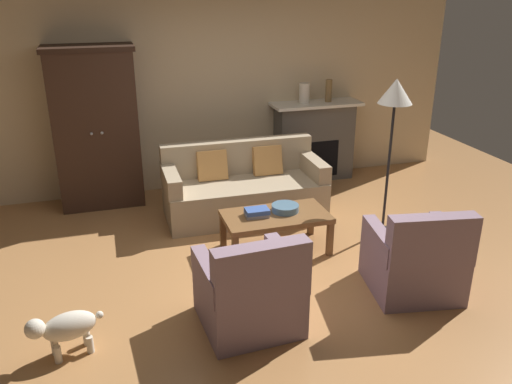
{
  "coord_description": "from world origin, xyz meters",
  "views": [
    {
      "loc": [
        -1.36,
        -4.44,
        2.69
      ],
      "look_at": [
        0.19,
        0.68,
        0.55
      ],
      "focal_mm": 37.21,
      "sensor_mm": 36.0,
      "label": 1
    }
  ],
  "objects_px": {
    "armchair_near_left": "(250,293)",
    "dog": "(65,328)",
    "coffee_table": "(276,219)",
    "mantel_vase_cream": "(304,93)",
    "book_stack": "(257,212)",
    "couch": "(243,189)",
    "armoire": "(96,128)",
    "mantel_vase_bronze": "(329,91)",
    "floor_lamp": "(395,101)",
    "fireplace": "(314,140)",
    "armchair_near_right": "(415,261)",
    "fruit_bowl": "(285,208)"
  },
  "relations": [
    {
      "from": "fireplace",
      "to": "couch",
      "type": "distance_m",
      "value": 1.62
    },
    {
      "from": "book_stack",
      "to": "dog",
      "type": "height_order",
      "value": "book_stack"
    },
    {
      "from": "armchair_near_left",
      "to": "fruit_bowl",
      "type": "bearing_deg",
      "value": 59.12
    },
    {
      "from": "mantel_vase_cream",
      "to": "floor_lamp",
      "type": "xyz_separation_m",
      "value": [
        0.25,
        -1.89,
        0.26
      ]
    },
    {
      "from": "armchair_near_left",
      "to": "floor_lamp",
      "type": "distance_m",
      "value": 2.62
    },
    {
      "from": "coffee_table",
      "to": "armchair_near_left",
      "type": "relative_size",
      "value": 1.25
    },
    {
      "from": "armoire",
      "to": "mantel_vase_bronze",
      "type": "relative_size",
      "value": 6.51
    },
    {
      "from": "armchair_near_left",
      "to": "dog",
      "type": "xyz_separation_m",
      "value": [
        -1.45,
        0.06,
        -0.07
      ]
    },
    {
      "from": "armchair_near_left",
      "to": "mantel_vase_cream",
      "type": "bearing_deg",
      "value": 61.73
    },
    {
      "from": "fruit_bowl",
      "to": "armchair_near_right",
      "type": "xyz_separation_m",
      "value": [
        0.83,
        -1.19,
        -0.14
      ]
    },
    {
      "from": "coffee_table",
      "to": "armchair_near_right",
      "type": "height_order",
      "value": "armchair_near_right"
    },
    {
      "from": "couch",
      "to": "dog",
      "type": "xyz_separation_m",
      "value": [
        -2.02,
        -2.2,
        -0.07
      ]
    },
    {
      "from": "armoire",
      "to": "fireplace",
      "type": "bearing_deg",
      "value": 1.51
    },
    {
      "from": "armchair_near_left",
      "to": "fireplace",
      "type": "bearing_deg",
      "value": 59.4
    },
    {
      "from": "dog",
      "to": "floor_lamp",
      "type": "bearing_deg",
      "value": 19.64
    },
    {
      "from": "armoire",
      "to": "book_stack",
      "type": "bearing_deg",
      "value": -51.2
    },
    {
      "from": "coffee_table",
      "to": "mantel_vase_bronze",
      "type": "relative_size",
      "value": 3.6
    },
    {
      "from": "armchair_near_right",
      "to": "floor_lamp",
      "type": "height_order",
      "value": "floor_lamp"
    },
    {
      "from": "mantel_vase_bronze",
      "to": "armchair_near_right",
      "type": "xyz_separation_m",
      "value": [
        -0.47,
        -3.08,
        -0.96
      ]
    },
    {
      "from": "book_stack",
      "to": "fruit_bowl",
      "type": "bearing_deg",
      "value": 5.71
    },
    {
      "from": "couch",
      "to": "book_stack",
      "type": "bearing_deg",
      "value": -97.76
    },
    {
      "from": "book_stack",
      "to": "dog",
      "type": "distance_m",
      "value": 2.22
    },
    {
      "from": "armoire",
      "to": "dog",
      "type": "xyz_separation_m",
      "value": [
        -0.37,
        -3.04,
        -0.75
      ]
    },
    {
      "from": "couch",
      "to": "coffee_table",
      "type": "height_order",
      "value": "couch"
    },
    {
      "from": "couch",
      "to": "dog",
      "type": "relative_size",
      "value": 3.43
    },
    {
      "from": "armchair_near_left",
      "to": "floor_lamp",
      "type": "relative_size",
      "value": 0.5
    },
    {
      "from": "floor_lamp",
      "to": "fruit_bowl",
      "type": "bearing_deg",
      "value": -179.59
    },
    {
      "from": "book_stack",
      "to": "mantel_vase_cream",
      "type": "relative_size",
      "value": 0.91
    },
    {
      "from": "book_stack",
      "to": "armchair_near_right",
      "type": "relative_size",
      "value": 0.29
    },
    {
      "from": "book_stack",
      "to": "mantel_vase_bronze",
      "type": "relative_size",
      "value": 0.83
    },
    {
      "from": "dog",
      "to": "armchair_near_left",
      "type": "bearing_deg",
      "value": -2.21
    },
    {
      "from": "fireplace",
      "to": "book_stack",
      "type": "xyz_separation_m",
      "value": [
        -1.45,
        -1.95,
        -0.11
      ]
    },
    {
      "from": "book_stack",
      "to": "coffee_table",
      "type": "bearing_deg",
      "value": -4.96
    },
    {
      "from": "armoire",
      "to": "mantel_vase_cream",
      "type": "distance_m",
      "value": 2.78
    },
    {
      "from": "couch",
      "to": "armchair_near_left",
      "type": "relative_size",
      "value": 2.19
    },
    {
      "from": "mantel_vase_cream",
      "to": "armchair_near_left",
      "type": "relative_size",
      "value": 0.32
    },
    {
      "from": "book_stack",
      "to": "armchair_near_right",
      "type": "distance_m",
      "value": 1.64
    },
    {
      "from": "coffee_table",
      "to": "book_stack",
      "type": "height_order",
      "value": "book_stack"
    },
    {
      "from": "armchair_near_right",
      "to": "couch",
      "type": "bearing_deg",
      "value": 114.97
    },
    {
      "from": "dog",
      "to": "armchair_near_right",
      "type": "bearing_deg",
      "value": 0.31
    },
    {
      "from": "couch",
      "to": "mantel_vase_bronze",
      "type": "height_order",
      "value": "mantel_vase_bronze"
    },
    {
      "from": "couch",
      "to": "armchair_near_left",
      "type": "bearing_deg",
      "value": -104.2
    },
    {
      "from": "armchair_near_left",
      "to": "floor_lamp",
      "type": "bearing_deg",
      "value": 33.03
    },
    {
      "from": "book_stack",
      "to": "fireplace",
      "type": "bearing_deg",
      "value": 53.38
    },
    {
      "from": "fireplace",
      "to": "armchair_near_right",
      "type": "height_order",
      "value": "fireplace"
    },
    {
      "from": "coffee_table",
      "to": "couch",
      "type": "bearing_deg",
      "value": 93.41
    },
    {
      "from": "fruit_bowl",
      "to": "armchair_near_left",
      "type": "relative_size",
      "value": 0.33
    },
    {
      "from": "mantel_vase_cream",
      "to": "floor_lamp",
      "type": "relative_size",
      "value": 0.16
    },
    {
      "from": "fruit_bowl",
      "to": "dog",
      "type": "height_order",
      "value": "fruit_bowl"
    },
    {
      "from": "couch",
      "to": "mantel_vase_cream",
      "type": "bearing_deg",
      "value": 38.7
    }
  ]
}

